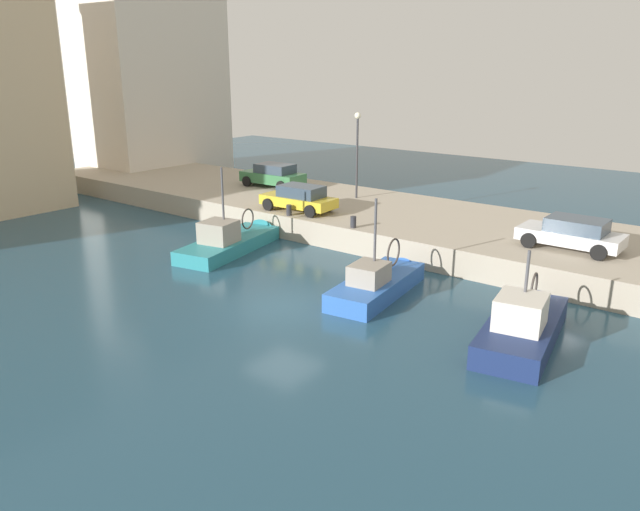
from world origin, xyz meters
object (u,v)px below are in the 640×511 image
parked_car_white (572,233)px  quay_streetlamp (357,141)px  mooring_bollard_mid (289,210)px  fishing_boat_teal (234,246)px  fishing_boat_blue (380,289)px  mooring_bollard_south (353,222)px  parked_car_yellow (299,198)px  parked_car_green (273,175)px  fishing_boat_navy (523,333)px

parked_car_white → quay_streetlamp: bearing=77.3°
mooring_bollard_mid → fishing_boat_teal: bearing=165.5°
fishing_boat_blue → mooring_bollard_south: size_ratio=11.46×
mooring_bollard_mid → quay_streetlamp: (5.65, -0.27, 2.98)m
parked_car_yellow → mooring_bollard_mid: size_ratio=7.47×
fishing_boat_teal → parked_car_green: fishing_boat_teal is taller
fishing_boat_teal → fishing_boat_blue: fishing_boat_teal is taller
fishing_boat_blue → quay_streetlamp: 12.95m
parked_car_white → parked_car_green: size_ratio=1.00×
fishing_boat_navy → fishing_boat_teal: bearing=85.0°
parked_car_white → mooring_bollard_south: (-2.74, 9.22, -0.41)m
fishing_boat_teal → parked_car_green: bearing=30.3°
fishing_boat_blue → mooring_bollard_mid: 8.95m
parked_car_green → mooring_bollard_mid: 7.77m
mooring_bollard_mid → mooring_bollard_south: bearing=-90.0°
fishing_boat_teal → parked_car_green: (8.40, 4.92, 1.79)m
fishing_boat_navy → mooring_bollard_mid: fishing_boat_navy is taller
parked_car_yellow → mooring_bollard_mid: parked_car_yellow is taller
fishing_boat_teal → mooring_bollard_south: fishing_boat_teal is taller
parked_car_yellow → fishing_boat_navy: bearing=-111.5°
mooring_bollard_south → mooring_bollard_mid: size_ratio=1.00×
fishing_boat_blue → quay_streetlamp: (9.45, 7.71, 4.34)m
fishing_boat_navy → quay_streetlamp: 17.61m
parked_car_yellow → parked_car_green: size_ratio=0.99×
fishing_boat_blue → mooring_bollard_mid: size_ratio=11.46×
parked_car_yellow → quay_streetlamp: quay_streetlamp is taller
fishing_boat_blue → fishing_boat_navy: 6.06m
fishing_boat_blue → parked_car_white: (6.54, -5.23, 1.77)m
mooring_bollard_mid → quay_streetlamp: size_ratio=0.11×
fishing_boat_blue → mooring_bollard_mid: fishing_boat_blue is taller
fishing_boat_navy → mooring_bollard_south: bearing=65.8°
parked_car_green → quay_streetlamp: size_ratio=0.86×
fishing_boat_navy → mooring_bollard_south: size_ratio=11.95×
fishing_boat_teal → mooring_bollard_mid: size_ratio=12.92×
mooring_bollard_south → fishing_boat_blue: bearing=-133.7°
fishing_boat_teal → parked_car_white: size_ratio=1.71×
fishing_boat_teal → fishing_boat_navy: fishing_boat_teal is taller
mooring_bollard_mid → quay_streetlamp: quay_streetlamp is taller
parked_car_yellow → quay_streetlamp: 5.25m
parked_car_green → mooring_bollard_south: (-5.21, -9.75, -0.46)m
parked_car_yellow → fishing_boat_teal: bearing=171.8°
parked_car_yellow → mooring_bollard_mid: 1.18m
parked_car_yellow → parked_car_green: bearing=53.3°
parked_car_white → mooring_bollard_mid: bearing=101.7°
fishing_boat_teal → parked_car_yellow: fishing_boat_teal is taller
mooring_bollard_mid → fishing_boat_navy: bearing=-107.8°
fishing_boat_blue → parked_car_yellow: 9.71m
fishing_boat_teal → quay_streetlamp: size_ratio=1.47×
fishing_boat_blue → quay_streetlamp: bearing=39.2°
parked_car_yellow → quay_streetlamp: (4.56, -0.49, 2.56)m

